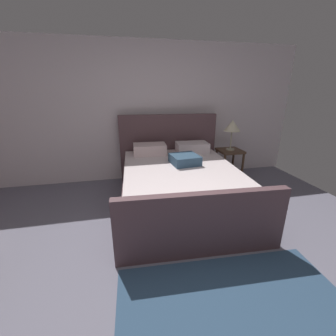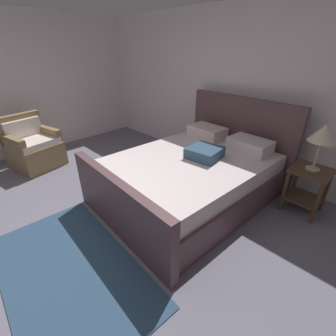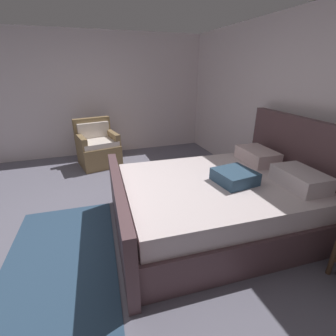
{
  "view_description": "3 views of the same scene",
  "coord_description": "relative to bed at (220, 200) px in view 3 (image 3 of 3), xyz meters",
  "views": [
    {
      "loc": [
        -0.49,
        -1.45,
        1.71
      ],
      "look_at": [
        0.1,
        1.22,
        0.74
      ],
      "focal_mm": 23.95,
      "sensor_mm": 36.0,
      "label": 1
    },
    {
      "loc": [
        2.13,
        -0.65,
        1.94
      ],
      "look_at": [
        0.37,
        1.09,
        0.65
      ],
      "focal_mm": 25.09,
      "sensor_mm": 36.0,
      "label": 2
    },
    {
      "loc": [
        2.51,
        0.18,
        1.81
      ],
      "look_at": [
        0.39,
        0.92,
        0.87
      ],
      "focal_mm": 25.6,
      "sensor_mm": 36.0,
      "label": 3
    }
  ],
  "objects": [
    {
      "name": "wall_side_left",
      "position": [
        -3.4,
        -1.59,
        0.91
      ],
      "size": [
        0.12,
        5.82,
        2.53
      ],
      "primitive_type": "cube",
      "color": "silver",
      "rests_on": "ground"
    },
    {
      "name": "bed",
      "position": [
        0.0,
        0.0,
        0.0
      ],
      "size": [
        1.95,
        2.44,
        1.27
      ],
      "color": "brown",
      "rests_on": "ground"
    },
    {
      "name": "area_rug",
      "position": [
        -0.0,
        -1.82,
        -0.34
      ],
      "size": [
        2.01,
        1.2,
        0.01
      ],
      "primitive_type": "cube",
      "rotation": [
        0.0,
        0.0,
        -0.06
      ],
      "color": "navy",
      "rests_on": "ground"
    },
    {
      "name": "ground_plane",
      "position": [
        -0.35,
        -1.59,
        -0.36
      ],
      "size": [
        5.98,
        5.7,
        0.02
      ],
      "primitive_type": "cube",
      "color": "slate"
    },
    {
      "name": "armchair",
      "position": [
        -2.63,
        -1.23,
        -0.0
      ],
      "size": [
        0.86,
        0.85,
        0.9
      ],
      "color": "olive",
      "rests_on": "ground"
    },
    {
      "name": "wall_back",
      "position": [
        -0.35,
        1.32,
        0.91
      ],
      "size": [
        6.1,
        0.12,
        2.53
      ],
      "primitive_type": "cube",
      "color": "silver",
      "rests_on": "ground"
    }
  ]
}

